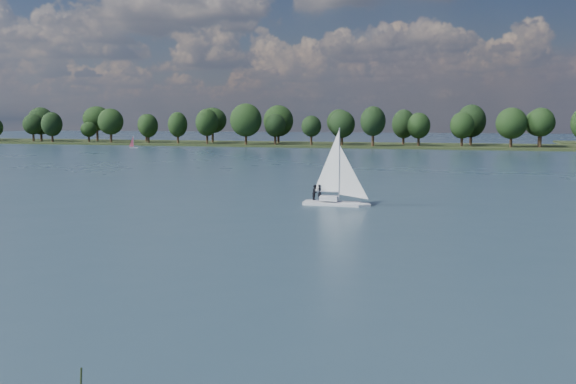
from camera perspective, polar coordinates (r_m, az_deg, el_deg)
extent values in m
plane|color=#233342|center=(125.15, 7.23, 1.90)|extent=(700.00, 700.00, 0.00)
cube|color=black|center=(236.14, 11.79, 3.96)|extent=(660.00, 40.00, 1.50)
cube|color=silver|center=(74.34, 4.07, -1.19)|extent=(7.13, 2.03, 0.84)
cube|color=silver|center=(74.23, 4.07, -0.55)|extent=(2.10, 1.27, 0.52)
cylinder|color=silver|center=(73.85, 4.10, 2.47)|extent=(0.13, 0.13, 8.37)
imported|color=black|center=(74.78, 2.85, -0.02)|extent=(0.54, 0.73, 1.81)
imported|color=black|center=(74.57, 2.43, -0.03)|extent=(0.77, 0.94, 1.81)
cube|color=white|center=(227.37, -13.56, 3.82)|extent=(2.98, 2.45, 0.45)
cylinder|color=silver|center=(227.29, -13.57, 4.39)|extent=(0.08, 0.08, 4.04)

